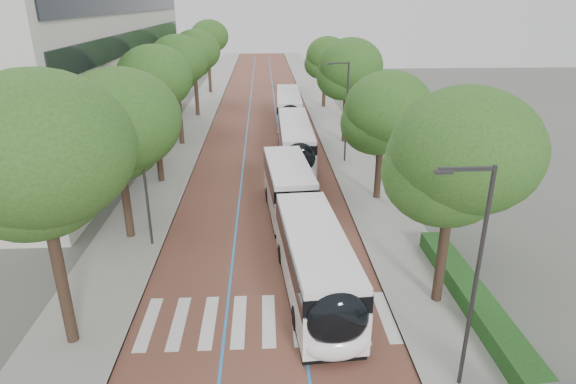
# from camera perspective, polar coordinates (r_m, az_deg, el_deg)

# --- Properties ---
(ground) EXTENTS (160.00, 160.00, 0.00)m
(ground) POSITION_cam_1_polar(r_m,az_deg,el_deg) (20.19, -2.86, -16.65)
(ground) COLOR #51544C
(ground) RESTS_ON ground
(road) EXTENTS (11.00, 140.00, 0.02)m
(road) POSITION_cam_1_polar(r_m,az_deg,el_deg) (57.21, -3.05, 9.11)
(road) COLOR brown
(road) RESTS_ON ground
(sidewalk_left) EXTENTS (4.00, 140.00, 0.12)m
(sidewalk_left) POSITION_cam_1_polar(r_m,az_deg,el_deg) (57.71, -10.61, 8.94)
(sidewalk_left) COLOR gray
(sidewalk_left) RESTS_ON ground
(sidewalk_right) EXTENTS (4.00, 140.00, 0.12)m
(sidewalk_right) POSITION_cam_1_polar(r_m,az_deg,el_deg) (57.66, 4.52, 9.23)
(sidewalk_right) COLOR gray
(sidewalk_right) RESTS_ON ground
(kerb_left) EXTENTS (0.20, 140.00, 0.14)m
(kerb_left) POSITION_cam_1_polar(r_m,az_deg,el_deg) (57.48, -8.71, 9.01)
(kerb_left) COLOR gray
(kerb_left) RESTS_ON ground
(kerb_right) EXTENTS (0.20, 140.00, 0.14)m
(kerb_right) POSITION_cam_1_polar(r_m,az_deg,el_deg) (57.45, 2.61, 9.23)
(kerb_right) COLOR gray
(kerb_right) RESTS_ON ground
(zebra_crossing) EXTENTS (10.55, 3.60, 0.01)m
(zebra_crossing) POSITION_cam_1_polar(r_m,az_deg,el_deg) (20.96, -2.31, -14.88)
(zebra_crossing) COLOR silver
(zebra_crossing) RESTS_ON ground
(lane_line_left) EXTENTS (0.12, 126.00, 0.01)m
(lane_line_left) POSITION_cam_1_polar(r_m,az_deg,el_deg) (57.23, -4.68, 9.09)
(lane_line_left) COLOR #277AC3
(lane_line_left) RESTS_ON road
(lane_line_right) EXTENTS (0.12, 126.00, 0.01)m
(lane_line_right) POSITION_cam_1_polar(r_m,az_deg,el_deg) (57.22, -1.43, 9.16)
(lane_line_right) COLOR #277AC3
(lane_line_right) RESTS_ON road
(office_building) EXTENTS (18.11, 40.00, 14.00)m
(office_building) POSITION_cam_1_polar(r_m,az_deg,el_deg) (48.33, -27.62, 12.83)
(office_building) COLOR #BAB6AC
(office_building) RESTS_ON ground
(hedge) EXTENTS (1.20, 14.00, 0.80)m
(hedge) POSITION_cam_1_polar(r_m,az_deg,el_deg) (21.79, 22.56, -13.61)
(hedge) COLOR #143C15
(hedge) RESTS_ON sidewalk_right
(streetlight_near) EXTENTS (1.82, 0.20, 8.00)m
(streetlight_near) POSITION_cam_1_polar(r_m,az_deg,el_deg) (16.30, 21.06, -8.09)
(streetlight_near) COLOR #313133
(streetlight_near) RESTS_ON sidewalk_right
(streetlight_far) EXTENTS (1.82, 0.20, 8.00)m
(streetlight_far) POSITION_cam_1_polar(r_m,az_deg,el_deg) (39.13, 6.74, 10.27)
(streetlight_far) COLOR #313133
(streetlight_far) RESTS_ON sidewalk_right
(lamp_post_left) EXTENTS (0.14, 0.14, 8.00)m
(lamp_post_left) POSITION_cam_1_polar(r_m,az_deg,el_deg) (26.02, -16.68, 1.97)
(lamp_post_left) COLOR #313133
(lamp_post_left) RESTS_ON sidewalk_left
(trees_left) EXTENTS (6.25, 60.73, 10.02)m
(trees_left) POSITION_cam_1_polar(r_m,az_deg,el_deg) (38.85, -14.63, 12.77)
(trees_left) COLOR black
(trees_left) RESTS_ON ground
(trees_right) EXTENTS (5.91, 47.53, 9.01)m
(trees_right) POSITION_cam_1_polar(r_m,az_deg,el_deg) (37.26, 8.98, 11.64)
(trees_right) COLOR black
(trees_right) RESTS_ON ground
(lead_bus) EXTENTS (3.83, 18.53, 3.20)m
(lead_bus) POSITION_cam_1_polar(r_m,az_deg,el_deg) (25.00, 1.65, -4.10)
(lead_bus) COLOR black
(lead_bus) RESTS_ON ground
(bus_queued_0) EXTENTS (2.63, 12.42, 3.20)m
(bus_queued_0) POSITION_cam_1_polar(r_m,az_deg,el_deg) (39.89, 0.88, 5.91)
(bus_queued_0) COLOR white
(bus_queued_0) RESTS_ON ground
(bus_queued_1) EXTENTS (2.85, 12.46, 3.20)m
(bus_queued_1) POSITION_cam_1_polar(r_m,az_deg,el_deg) (52.84, 0.08, 9.88)
(bus_queued_1) COLOR white
(bus_queued_1) RESTS_ON ground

